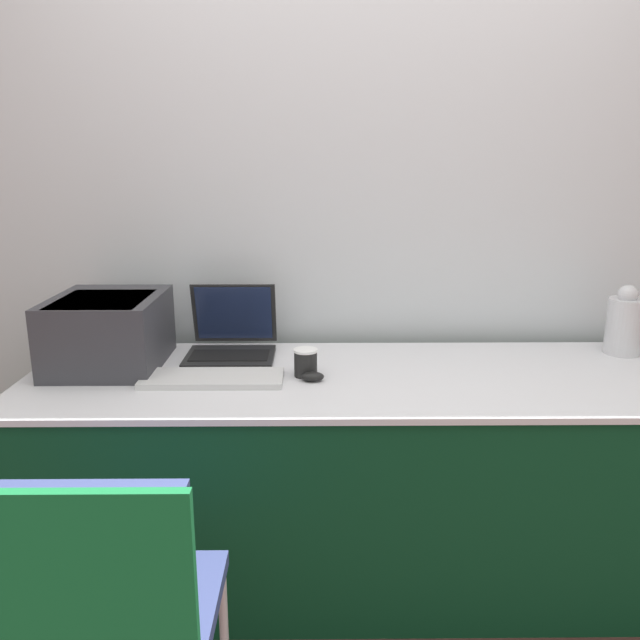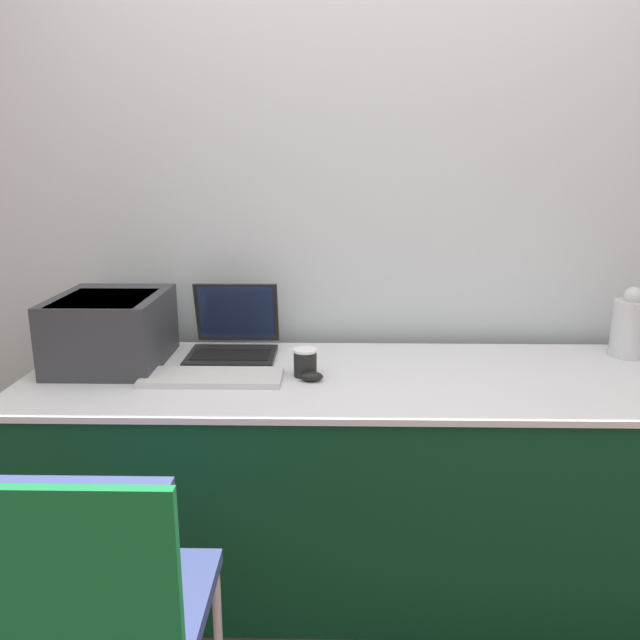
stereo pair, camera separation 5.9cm
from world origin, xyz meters
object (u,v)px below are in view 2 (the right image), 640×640
Objects in this scene: mouse at (312,377)px; metal_pitcher at (630,326)px; printer at (111,327)px; laptop_left at (233,340)px; chair at (94,607)px; coffee_cup at (305,362)px; external_keyboard at (212,377)px.

metal_pitcher is at bearing 14.23° from mouse.
mouse is 0.29× the size of metal_pitcher.
printer is at bearing 166.52° from mouse.
chair is (-0.12, -1.12, -0.25)m from laptop_left.
metal_pitcher is at bearing 35.50° from chair.
metal_pitcher reaches higher than coffee_cup.
printer is 0.93× the size of external_keyboard.
printer is 4.58× the size of coffee_cup.
coffee_cup is (0.28, -0.24, -0.01)m from laptop_left.
metal_pitcher reaches higher than chair.
metal_pitcher reaches higher than laptop_left.
laptop_left reaches higher than mouse.
coffee_cup is at bearing -9.80° from printer.
mouse is 0.95m from chair.
chair reaches higher than external_keyboard.
mouse is at bearing -13.48° from printer.
external_keyboard is at bearing -168.87° from metal_pitcher.
printer is 5.62× the size of mouse.
laptop_left is (0.41, 0.12, -0.08)m from printer.
chair is at bearing -114.37° from coffee_cup.
chair is at bearing -144.50° from metal_pitcher.
metal_pitcher is at bearing 11.13° from external_keyboard.
chair is (-0.42, -0.83, -0.21)m from mouse.
laptop_left is 0.36m from coffee_cup.
mouse is at bearing 63.05° from chair.
printer is 1.35× the size of laptop_left.
mouse reaches higher than external_keyboard.
chair is (-0.40, -0.88, -0.24)m from coffee_cup.
printer reaches higher than chair.
printer is at bearing -163.81° from laptop_left.
metal_pitcher is 0.30× the size of chair.
mouse is at bearing -66.13° from coffee_cup.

